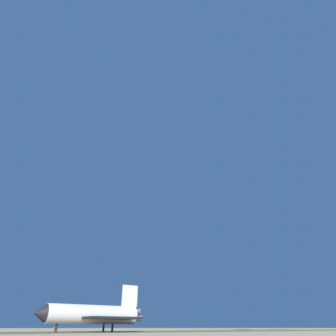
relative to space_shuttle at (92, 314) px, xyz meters
name	(u,v)px	position (x,y,z in m)	size (l,w,h in m)	color
ground_plane	(101,332)	(-4.02, -2.35, -5.35)	(1200.00, 1200.00, 0.00)	#D1B57F
runway_strip	(91,332)	(-0.52, -0.15, -5.34)	(440.00, 44.00, 0.02)	olive
space_shuttle	(92,314)	(0.00, 0.00, 0.00)	(38.41, 28.10, 15.80)	white
ground_crew_near_nose	(54,329)	(11.42, -13.84, -4.41)	(0.38, 0.61, 1.73)	orange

